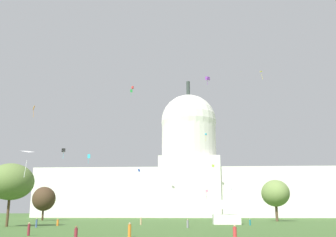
# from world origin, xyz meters

# --- Properties ---
(capitol_building) EXTENTS (146.56, 27.88, 68.38)m
(capitol_building) POSITION_xyz_m (5.41, 155.10, 19.65)
(capitol_building) COLOR silver
(capitol_building) RESTS_ON ground_plane
(event_tent) EXTENTS (6.69, 6.19, 6.17)m
(event_tent) POSITION_xyz_m (14.44, 61.70, 3.21)
(event_tent) COLOR white
(event_tent) RESTS_ON ground_plane
(tree_east_near) EXTENTS (9.96, 11.18, 12.49)m
(tree_east_near) POSITION_xyz_m (32.10, 87.88, 8.39)
(tree_east_near) COLOR brown
(tree_east_near) RESTS_ON ground_plane
(tree_west_mid) EXTENTS (10.87, 10.71, 11.04)m
(tree_west_mid) POSITION_xyz_m (-43.35, 94.48, 7.04)
(tree_west_mid) COLOR #42301E
(tree_west_mid) RESTS_ON ground_plane
(tree_west_far) EXTENTS (13.30, 13.31, 12.97)m
(tree_west_far) POSITION_xyz_m (-31.85, 45.07, 9.13)
(tree_west_far) COLOR #4C3823
(tree_west_far) RESTS_ON ground_plane
(person_maroon_near_tree_west) EXTENTS (0.47, 0.47, 1.74)m
(person_maroon_near_tree_west) POSITION_xyz_m (-5.66, 5.07, 0.81)
(person_maroon_near_tree_west) COLOR maroon
(person_maroon_near_tree_west) RESTS_ON ground_plane
(person_grey_edge_east) EXTENTS (0.44, 0.44, 1.62)m
(person_grey_edge_east) POSITION_xyz_m (5.25, 42.08, 0.74)
(person_grey_edge_east) COLOR gray
(person_grey_edge_east) RESTS_ON ground_plane
(person_denim_mid_center) EXTENTS (0.37, 0.37, 1.75)m
(person_denim_mid_center) POSITION_xyz_m (-24.20, 41.40, 0.81)
(person_denim_mid_center) COLOR #3D5684
(person_denim_mid_center) RESTS_ON ground_plane
(person_orange_edge_west) EXTENTS (0.65, 0.65, 1.53)m
(person_orange_edge_west) POSITION_xyz_m (-23.09, 50.46, 0.68)
(person_orange_edge_west) COLOR orange
(person_orange_edge_west) RESTS_ON ground_plane
(person_teal_deep_crowd) EXTENTS (0.44, 0.44, 1.46)m
(person_teal_deep_crowd) POSITION_xyz_m (19.05, 54.84, 0.66)
(person_teal_deep_crowd) COLOR #1E757A
(person_teal_deep_crowd) RESTS_ON ground_plane
(person_red_back_center) EXTENTS (0.64, 0.64, 1.51)m
(person_red_back_center) POSITION_xyz_m (11.22, 14.64, 0.68)
(person_red_back_center) COLOR red
(person_red_back_center) RESTS_ON ground_plane
(person_maroon_mid_left) EXTENTS (0.40, 0.40, 1.71)m
(person_maroon_mid_left) POSITION_xyz_m (-15.51, 17.03, 0.80)
(person_maroon_mid_left) COLOR maroon
(person_maroon_mid_left) RESTS_ON ground_plane
(person_orange_lawn_far_left) EXTENTS (0.58, 0.58, 1.76)m
(person_orange_lawn_far_left) POSITION_xyz_m (-1.87, 15.58, 0.80)
(person_orange_lawn_far_left) COLOR orange
(person_orange_lawn_far_left) RESTS_ON ground_plane
(person_tan_back_right) EXTENTS (0.56, 0.56, 1.69)m
(person_tan_back_right) POSITION_xyz_m (-5.64, 56.73, 0.77)
(person_tan_back_right) COLOR tan
(person_tan_back_right) RESTS_ON ground_plane
(kite_cyan_mid) EXTENTS (0.89, 0.89, 3.36)m
(kite_cyan_mid) POSITION_xyz_m (12.62, 123.79, 34.20)
(kite_cyan_mid) COLOR #33BCDB
(kite_white_low) EXTENTS (1.90, 1.71, 3.85)m
(kite_white_low) POSITION_xyz_m (-20.46, 26.28, 11.85)
(kite_white_low) COLOR white
(kite_orange_mid) EXTENTS (0.44, 0.54, 3.48)m
(kite_orange_mid) POSITION_xyz_m (-38.86, 69.76, 31.60)
(kite_orange_mid) COLOR orange
(kite_red_high) EXTENTS (0.75, 0.70, 0.88)m
(kite_red_high) POSITION_xyz_m (-11.82, 79.35, 40.73)
(kite_red_high) COLOR red
(kite_yellow_high) EXTENTS (1.23, 1.51, 3.11)m
(kite_yellow_high) POSITION_xyz_m (35.49, 113.34, 57.04)
(kite_yellow_high) COLOR yellow
(kite_lime_mid) EXTENTS (1.00, 0.67, 1.15)m
(kite_lime_mid) POSITION_xyz_m (14.66, 113.19, 19.85)
(kite_lime_mid) COLOR #8CD133
(kite_pink_low) EXTENTS (1.13, 1.07, 3.92)m
(kite_pink_low) POSITION_xyz_m (12.30, 119.32, 10.64)
(kite_pink_low) COLOR pink
(kite_black_mid) EXTENTS (1.05, 1.03, 3.26)m
(kite_black_mid) POSITION_xyz_m (-33.91, 83.25, 21.68)
(kite_black_mid) COLOR black
(kite_turquoise_low) EXTENTS (0.78, 1.22, 0.19)m
(kite_turquoise_low) POSITION_xyz_m (19.04, 86.88, 9.42)
(kite_turquoise_low) COLOR teal
(kite_green_high) EXTENTS (1.08, 0.93, 2.71)m
(kite_green_high) POSITION_xyz_m (-16.59, 107.15, 48.42)
(kite_green_high) COLOR green
(kite_violet_high) EXTENTS (1.30, 1.32, 2.43)m
(kite_violet_high) POSITION_xyz_m (10.98, 65.41, 38.36)
(kite_violet_high) COLOR purple
(kite_cyan_low) EXTENTS (0.94, 0.78, 2.32)m
(kite_cyan_low) POSITION_xyz_m (-19.52, 60.21, 16.40)
(kite_cyan_low) COLOR #33BCDB
(kite_blue_low) EXTENTS (0.78, 1.03, 1.02)m
(kite_blue_low) POSITION_xyz_m (-10.99, 91.95, 16.14)
(kite_blue_low) COLOR blue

